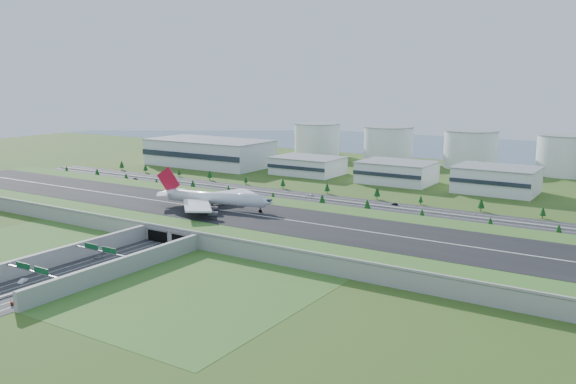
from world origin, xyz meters
The scene contains 24 objects.
ground centered at (0.00, 0.00, 0.00)m, with size 1200.00×1200.00×0.00m, color #36541A.
airfield_deck centered at (0.00, -0.09, 4.12)m, with size 520.00×100.00×9.20m.
underpass_road centered at (0.00, -99.42, 3.43)m, with size 38.80×120.40×8.00m.
sign_gantry_near centered at (0.00, -95.04, 6.95)m, with size 38.70×0.70×9.80m.
sign_gantry_far centered at (0.00, -130.04, 6.95)m, with size 38.70×0.70×9.80m.
north_expressway centered at (0.00, 95.00, 0.06)m, with size 560.00×36.00×0.12m, color #28282B.
tree_row centered at (2.47, 94.99, 4.66)m, with size 507.34×48.70×8.39m.
hangar_west centered at (-170.00, 185.00, 12.50)m, with size 120.00×60.00×25.00m, color white.
hangar_mid_a centered at (-60.00, 190.00, 7.50)m, with size 58.00×42.00×15.00m, color white.
hangar_mid_b centered at (25.00, 190.00, 8.50)m, with size 58.00×42.00×17.00m, color white.
hangar_mid_c centered at (105.00, 190.00, 9.50)m, with size 58.00×42.00×19.00m, color white.
fuel_tank_a centered at (-120.00, 310.00, 17.50)m, with size 50.00×50.00×35.00m, color white.
fuel_tank_b centered at (-35.00, 310.00, 17.50)m, with size 50.00×50.00×35.00m, color white.
fuel_tank_c centered at (50.00, 310.00, 17.50)m, with size 50.00×50.00×35.00m, color white.
fuel_tank_d centered at (135.00, 310.00, 17.50)m, with size 50.00×50.00×35.00m, color white.
bay_water centered at (0.00, 480.00, 0.03)m, with size 1200.00×260.00×0.06m, color #3A526F.
boeing_747 centered at (-11.57, 1.10, 14.79)m, with size 76.94×71.99×24.07m.
car_0 centered at (-10.77, -87.39, 0.80)m, with size 1.60×3.97×1.35m, color #A6A6AB.
car_1 centered at (-9.72, -128.51, 0.93)m, with size 1.71×4.89×1.61m, color white.
car_2 centered at (8.29, -83.42, 0.89)m, with size 2.55×5.54×1.54m, color #0C0C3F.
car_3 centered at (11.10, -144.22, 0.97)m, with size 2.37×5.83×1.69m, color #94300D.
car_4 centered at (-168.31, 85.28, 0.88)m, with size 1.79×4.45×1.52m, color #5A5B5F.
car_5 centered at (59.60, 104.82, 0.85)m, with size 1.54×4.41×1.45m, color black.
car_7 centered at (-5.79, 101.60, 0.91)m, with size 2.21×5.44×1.58m, color white.
Camera 1 is at (216.85, -274.18, 84.94)m, focal length 38.00 mm.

